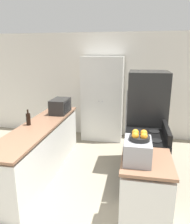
{
  "coord_description": "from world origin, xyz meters",
  "views": [
    {
      "loc": [
        0.74,
        -1.93,
        2.13
      ],
      "look_at": [
        0.0,
        1.94,
        1.05
      ],
      "focal_mm": 35.0,
      "sensor_mm": 36.0,
      "label": 1
    }
  ],
  "objects_px": {
    "wine_bottle": "(28,119)",
    "fruit_bowl": "(140,136)",
    "refrigerator": "(146,121)",
    "toaster_oven": "(137,151)",
    "microwave": "(60,106)",
    "pantry_cabinet": "(102,99)",
    "stove": "(145,162)"
  },
  "relations": [
    {
      "from": "pantry_cabinet",
      "to": "stove",
      "type": "relative_size",
      "value": 1.91
    },
    {
      "from": "pantry_cabinet",
      "to": "toaster_oven",
      "type": "relative_size",
      "value": 5.0
    },
    {
      "from": "wine_bottle",
      "to": "fruit_bowl",
      "type": "xyz_separation_m",
      "value": [
        1.87,
        -0.96,
        0.19
      ]
    },
    {
      "from": "refrigerator",
      "to": "fruit_bowl",
      "type": "height_order",
      "value": "refrigerator"
    },
    {
      "from": "fruit_bowl",
      "to": "refrigerator",
      "type": "bearing_deg",
      "value": 84.81
    },
    {
      "from": "toaster_oven",
      "to": "microwave",
      "type": "bearing_deg",
      "value": 130.79
    },
    {
      "from": "toaster_oven",
      "to": "fruit_bowl",
      "type": "relative_size",
      "value": 1.75
    },
    {
      "from": "refrigerator",
      "to": "toaster_oven",
      "type": "xyz_separation_m",
      "value": [
        -0.16,
        -1.62,
        0.13
      ]
    },
    {
      "from": "pantry_cabinet",
      "to": "wine_bottle",
      "type": "height_order",
      "value": "pantry_cabinet"
    },
    {
      "from": "pantry_cabinet",
      "to": "wine_bottle",
      "type": "relative_size",
      "value": 7.34
    },
    {
      "from": "pantry_cabinet",
      "to": "toaster_oven",
      "type": "xyz_separation_m",
      "value": [
        0.85,
        -2.83,
        0.02
      ]
    },
    {
      "from": "fruit_bowl",
      "to": "wine_bottle",
      "type": "bearing_deg",
      "value": 152.83
    },
    {
      "from": "refrigerator",
      "to": "toaster_oven",
      "type": "distance_m",
      "value": 1.63
    },
    {
      "from": "wine_bottle",
      "to": "pantry_cabinet",
      "type": "bearing_deg",
      "value": 61.64
    },
    {
      "from": "microwave",
      "to": "wine_bottle",
      "type": "relative_size",
      "value": 1.88
    },
    {
      "from": "wine_bottle",
      "to": "toaster_oven",
      "type": "bearing_deg",
      "value": -27.56
    },
    {
      "from": "toaster_oven",
      "to": "wine_bottle",
      "type": "bearing_deg",
      "value": 152.44
    },
    {
      "from": "microwave",
      "to": "wine_bottle",
      "type": "xyz_separation_m",
      "value": [
        -0.28,
        -0.86,
        -0.04
      ]
    },
    {
      "from": "pantry_cabinet",
      "to": "refrigerator",
      "type": "bearing_deg",
      "value": -50.11
    },
    {
      "from": "microwave",
      "to": "toaster_oven",
      "type": "height_order",
      "value": "microwave"
    },
    {
      "from": "stove",
      "to": "toaster_oven",
      "type": "xyz_separation_m",
      "value": [
        -0.14,
        -0.83,
        0.57
      ]
    },
    {
      "from": "refrigerator",
      "to": "fruit_bowl",
      "type": "distance_m",
      "value": 1.65
    },
    {
      "from": "fruit_bowl",
      "to": "stove",
      "type": "bearing_deg",
      "value": 81.54
    },
    {
      "from": "refrigerator",
      "to": "fruit_bowl",
      "type": "bearing_deg",
      "value": -95.19
    },
    {
      "from": "pantry_cabinet",
      "to": "wine_bottle",
      "type": "distance_m",
      "value": 2.12
    },
    {
      "from": "pantry_cabinet",
      "to": "microwave",
      "type": "distance_m",
      "value": 1.24
    },
    {
      "from": "microwave",
      "to": "toaster_oven",
      "type": "relative_size",
      "value": 1.28
    },
    {
      "from": "refrigerator",
      "to": "microwave",
      "type": "distance_m",
      "value": 1.76
    },
    {
      "from": "microwave",
      "to": "fruit_bowl",
      "type": "bearing_deg",
      "value": -48.8
    },
    {
      "from": "microwave",
      "to": "toaster_oven",
      "type": "xyz_separation_m",
      "value": [
        1.58,
        -1.83,
        -0.02
      ]
    },
    {
      "from": "refrigerator",
      "to": "pantry_cabinet",
      "type": "bearing_deg",
      "value": 129.89
    },
    {
      "from": "pantry_cabinet",
      "to": "microwave",
      "type": "relative_size",
      "value": 3.9
    }
  ]
}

